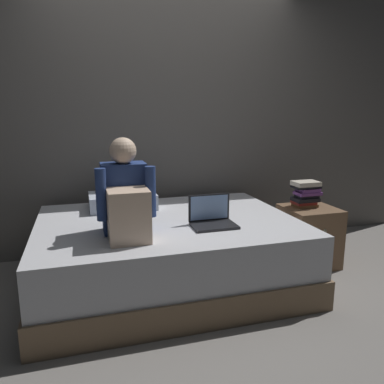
{
  "coord_description": "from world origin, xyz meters",
  "views": [
    {
      "loc": [
        -0.82,
        -2.45,
        1.36
      ],
      "look_at": [
        -0.06,
        0.1,
        0.79
      ],
      "focal_mm": 35.1,
      "sensor_mm": 36.0,
      "label": 1
    }
  ],
  "objects": [
    {
      "name": "bed",
      "position": [
        -0.2,
        0.3,
        0.26
      ],
      "size": [
        2.0,
        1.5,
        0.54
      ],
      "color": "#7A6047",
      "rests_on": "ground_plane"
    },
    {
      "name": "book_stack",
      "position": [
        1.07,
        0.37,
        0.65
      ],
      "size": [
        0.24,
        0.16,
        0.23
      ],
      "color": "brown",
      "rests_on": "nightstand"
    },
    {
      "name": "wall_back",
      "position": [
        0.0,
        1.2,
        1.35
      ],
      "size": [
        5.6,
        0.1,
        2.7
      ],
      "primitive_type": "cube",
      "color": "#605B56",
      "rests_on": "ground_plane"
    },
    {
      "name": "ground_plane",
      "position": [
        0.0,
        0.0,
        0.0
      ],
      "size": [
        8.0,
        8.0,
        0.0
      ],
      "primitive_type": "plane",
      "color": "gray"
    },
    {
      "name": "laptop",
      "position": [
        0.08,
        0.05,
        0.59
      ],
      "size": [
        0.32,
        0.23,
        0.22
      ],
      "color": "black",
      "rests_on": "bed"
    },
    {
      "name": "person_sitting",
      "position": [
        -0.55,
        0.02,
        0.79
      ],
      "size": [
        0.39,
        0.44,
        0.66
      ],
      "color": "navy",
      "rests_on": "bed"
    },
    {
      "name": "nightstand",
      "position": [
        1.1,
        0.33,
        0.26
      ],
      "size": [
        0.44,
        0.46,
        0.53
      ],
      "color": "brown",
      "rests_on": "ground_plane"
    },
    {
      "name": "pillow",
      "position": [
        -0.49,
        0.75,
        0.6
      ],
      "size": [
        0.56,
        0.36,
        0.13
      ],
      "primitive_type": "cube",
      "color": "silver",
      "rests_on": "bed"
    }
  ]
}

